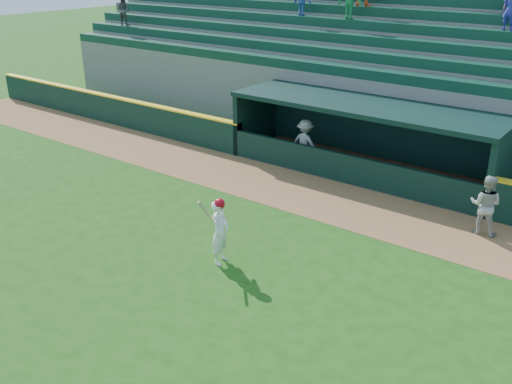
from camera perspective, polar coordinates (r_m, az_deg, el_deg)
ground at (r=14.45m, az=-3.85°, el=-6.74°), size 120.00×120.00×0.00m
warning_track at (r=18.03m, az=6.33°, el=-0.54°), size 40.00×3.00×0.01m
field_wall_left at (r=26.84m, az=-14.81°, el=8.06°), size 15.50×0.30×1.20m
wall_stripe_left at (r=26.70m, az=-14.95°, el=9.36°), size 15.50×0.32×0.06m
dugout_player_front at (r=16.54m, az=21.97°, el=-1.21°), size 0.87×0.71×1.68m
dugout_player_inside at (r=20.44m, az=4.94°, el=4.92°), size 1.13×0.69×1.70m
dugout at (r=20.15m, az=11.10°, el=5.81°), size 9.40×2.80×2.46m
stands at (r=23.97m, az=16.34°, el=10.62°), size 34.50×6.25×7.12m
batter_at_plate at (r=13.93m, az=-3.62°, el=-3.88°), size 0.58×0.80×1.73m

